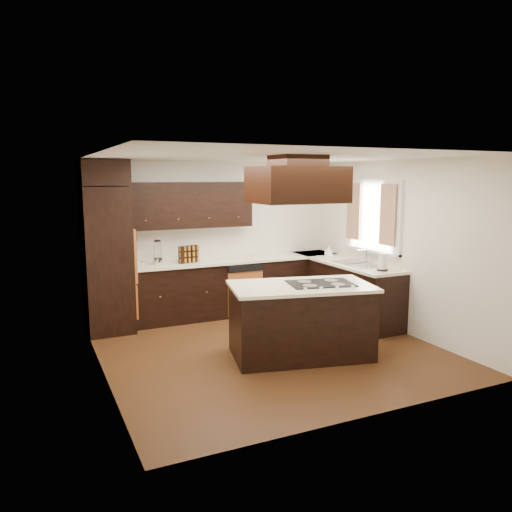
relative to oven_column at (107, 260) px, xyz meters
name	(u,v)px	position (x,y,z in m)	size (l,w,h in m)	color
floor	(268,349)	(1.78, -1.71, -1.07)	(4.20, 4.20, 0.02)	brown
ceiling	(269,156)	(1.78, -1.71, 1.45)	(4.20, 4.20, 0.02)	silver
wall_back	(212,238)	(1.78, 0.40, 0.19)	(4.20, 0.02, 2.50)	white
wall_front	(372,288)	(1.78, -3.81, 0.19)	(4.20, 0.02, 2.50)	white
wall_left	(98,268)	(-0.33, -1.71, 0.19)	(0.02, 4.20, 2.50)	white
wall_right	(398,246)	(3.88, -1.71, 0.19)	(0.02, 4.20, 2.50)	white
oven_column	(107,260)	(0.00, 0.00, 0.00)	(0.65, 0.75, 2.12)	black
wall_oven_face	(131,254)	(0.35, 0.00, 0.06)	(0.05, 0.62, 0.78)	#CA6E2F
base_cabinets_back	(222,289)	(1.81, 0.09, -0.62)	(2.93, 0.60, 0.88)	black
base_cabinets_right	(343,290)	(3.58, -0.80, -0.62)	(0.60, 2.40, 0.88)	black
countertop_back	(222,261)	(1.81, 0.08, -0.16)	(2.93, 0.63, 0.04)	#FFF7CD
countertop_right	(343,262)	(3.56, -0.80, -0.16)	(0.63, 2.40, 0.04)	#FFF7CD
upper_cabinets	(190,205)	(1.34, 0.23, 0.75)	(2.00, 0.34, 0.72)	black
dishwasher_front	(245,293)	(2.10, -0.20, -0.66)	(0.60, 0.05, 0.72)	#CA6E2F
window_frame	(373,216)	(3.85, -1.16, 0.59)	(0.06, 1.32, 1.12)	white
window_pane	(374,216)	(3.87, -1.16, 0.59)	(0.00, 1.20, 1.00)	white
curtain_left	(388,215)	(3.79, -1.57, 0.64)	(0.02, 0.34, 0.90)	#CBB496
curtain_right	(354,211)	(3.79, -0.74, 0.64)	(0.02, 0.34, 0.90)	#CBB496
sink_rim	(357,264)	(3.58, -1.16, -0.14)	(0.52, 0.84, 0.01)	silver
island	(301,322)	(2.03, -2.10, -0.62)	(1.69, 0.92, 0.88)	black
island_top	(301,286)	(2.03, -2.10, -0.16)	(1.75, 0.98, 0.04)	#FFF7CD
cooktop	(321,283)	(2.28, -2.16, -0.13)	(0.80, 0.53, 0.01)	black
range_hood	(297,185)	(1.88, -2.25, 1.10)	(1.05, 0.72, 0.42)	black
hood_duct	(298,161)	(1.88, -2.25, 1.38)	(0.55, 0.50, 0.13)	black
blender_base	(158,261)	(0.77, 0.07, -0.09)	(0.15, 0.15, 0.10)	silver
blender_pitcher	(158,250)	(0.77, 0.07, 0.09)	(0.13, 0.13, 0.26)	silver
spice_rack	(188,254)	(1.25, 0.05, 0.00)	(0.32, 0.08, 0.27)	black
mixing_bowl	(137,264)	(0.44, 0.06, -0.11)	(0.24, 0.24, 0.06)	white
soap_bottle	(329,252)	(3.51, -0.46, -0.04)	(0.09, 0.09, 0.20)	white
paper_towel	(383,262)	(3.56, -1.77, -0.01)	(0.12, 0.12, 0.25)	white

